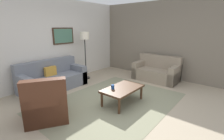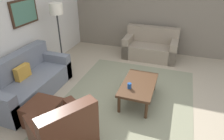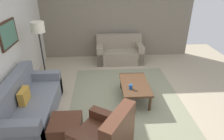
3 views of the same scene
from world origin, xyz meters
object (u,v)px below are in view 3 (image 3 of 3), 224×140
(couch_loveseat, at_px, (119,52))
(lamp_standing, at_px, (39,34))
(couch_main, at_px, (27,106))
(coffee_table, at_px, (135,85))
(cup, at_px, (131,87))
(ottoman, at_px, (66,129))
(framed_artwork, at_px, (8,34))

(couch_loveseat, height_order, lamp_standing, lamp_standing)
(couch_main, relative_size, coffee_table, 1.79)
(couch_main, xyz_separation_m, cup, (0.34, -2.18, 0.17))
(cup, bearing_deg, couch_loveseat, -0.01)
(coffee_table, bearing_deg, couch_main, 103.70)
(ottoman, relative_size, framed_artwork, 0.70)
(cup, height_order, lamp_standing, lamp_standing)
(cup, bearing_deg, coffee_table, -31.01)
(ottoman, bearing_deg, framed_artwork, 41.65)
(couch_loveseat, xyz_separation_m, ottoman, (-3.49, 1.31, -0.10))
(lamp_standing, bearing_deg, cup, -115.83)
(coffee_table, height_order, cup, cup)
(cup, distance_m, framed_artwork, 2.85)
(couch_loveseat, bearing_deg, lamp_standing, 125.41)
(couch_main, relative_size, ottoman, 3.52)
(ottoman, distance_m, cup, 1.64)
(couch_main, relative_size, lamp_standing, 1.15)
(couch_loveseat, relative_size, cup, 14.36)
(ottoman, relative_size, coffee_table, 0.51)
(ottoman, xyz_separation_m, framed_artwork, (1.43, 1.27, 1.38))
(lamp_standing, relative_size, framed_artwork, 2.14)
(lamp_standing, bearing_deg, couch_loveseat, -54.59)
(couch_loveseat, distance_m, ottoman, 3.73)
(ottoman, distance_m, lamp_standing, 2.46)
(cup, bearing_deg, couch_main, 98.77)
(coffee_table, bearing_deg, lamp_standing, 70.52)
(couch_main, height_order, cup, couch_main)
(couch_main, bearing_deg, framed_artwork, 26.62)
(coffee_table, bearing_deg, framed_artwork, 84.83)
(couch_main, bearing_deg, lamp_standing, -2.21)
(couch_main, xyz_separation_m, lamp_standing, (1.36, -0.05, 1.11))
(couch_main, bearing_deg, couch_loveseat, -37.14)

